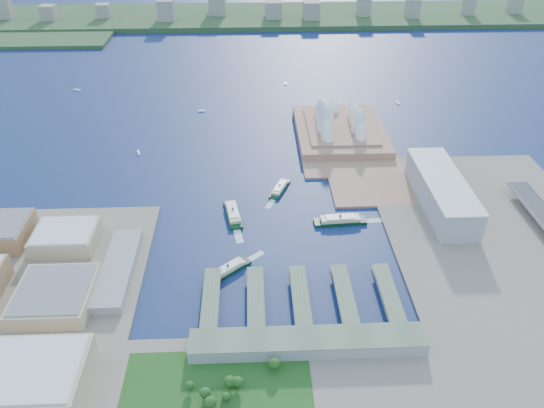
{
  "coord_description": "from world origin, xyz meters",
  "views": [
    {
      "loc": [
        -28.03,
        -443.63,
        352.95
      ],
      "look_at": [
        -6.76,
        66.81,
        18.0
      ],
      "focal_mm": 35.0,
      "sensor_mm": 36.0,
      "label": 1
    }
  ],
  "objects_px": {
    "ferry_a": "(233,212)",
    "ferry_d": "(340,219)",
    "toaster_building": "(441,192)",
    "ferry_c": "(228,268)",
    "opera_house": "(341,116)",
    "ferry_b": "(280,187)"
  },
  "relations": [
    {
      "from": "ferry_b",
      "to": "ferry_c",
      "type": "relative_size",
      "value": 0.94
    },
    {
      "from": "opera_house",
      "to": "ferry_b",
      "type": "distance_m",
      "value": 185.15
    },
    {
      "from": "toaster_building",
      "to": "ferry_c",
      "type": "xyz_separation_m",
      "value": [
        -250.43,
        -109.83,
        -15.6
      ]
    },
    {
      "from": "toaster_building",
      "to": "ferry_c",
      "type": "distance_m",
      "value": 273.9
    },
    {
      "from": "toaster_building",
      "to": "ferry_a",
      "type": "distance_m",
      "value": 248.07
    },
    {
      "from": "ferry_a",
      "to": "ferry_d",
      "type": "xyz_separation_m",
      "value": [
        123.51,
        -19.23,
        0.17
      ]
    },
    {
      "from": "ferry_a",
      "to": "ferry_b",
      "type": "xyz_separation_m",
      "value": [
        58.15,
        55.08,
        -0.94
      ]
    },
    {
      "from": "opera_house",
      "to": "ferry_a",
      "type": "bearing_deg",
      "value": -127.0
    },
    {
      "from": "ferry_c",
      "to": "opera_house",
      "type": "bearing_deg",
      "value": -68.2
    },
    {
      "from": "toaster_building",
      "to": "ferry_d",
      "type": "bearing_deg",
      "value": -167.2
    },
    {
      "from": "toaster_building",
      "to": "ferry_b",
      "type": "bearing_deg",
      "value": 166.3
    },
    {
      "from": "ferry_d",
      "to": "opera_house",
      "type": "bearing_deg",
      "value": -12.14
    },
    {
      "from": "ferry_a",
      "to": "ferry_c",
      "type": "xyz_separation_m",
      "value": [
        -2.97,
        -100.91,
        -0.63
      ]
    },
    {
      "from": "toaster_building",
      "to": "ferry_d",
      "type": "distance_m",
      "value": 127.97
    },
    {
      "from": "ferry_c",
      "to": "ferry_d",
      "type": "bearing_deg",
      "value": -97.97
    },
    {
      "from": "opera_house",
      "to": "ferry_a",
      "type": "xyz_separation_m",
      "value": [
        -157.46,
        -208.93,
        -26.48
      ]
    },
    {
      "from": "opera_house",
      "to": "ferry_d",
      "type": "xyz_separation_m",
      "value": [
        -33.95,
        -228.15,
        -26.31
      ]
    },
    {
      "from": "ferry_a",
      "to": "ferry_b",
      "type": "bearing_deg",
      "value": 33.91
    },
    {
      "from": "opera_house",
      "to": "ferry_c",
      "type": "xyz_separation_m",
      "value": [
        -160.43,
        -309.83,
        -27.1
      ]
    },
    {
      "from": "opera_house",
      "to": "ferry_b",
      "type": "bearing_deg",
      "value": -122.84
    },
    {
      "from": "ferry_b",
      "to": "ferry_c",
      "type": "bearing_deg",
      "value": -88.45
    },
    {
      "from": "opera_house",
      "to": "ferry_d",
      "type": "bearing_deg",
      "value": -98.46
    }
  ]
}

